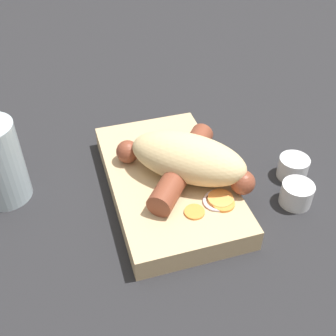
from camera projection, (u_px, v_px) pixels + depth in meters
name	position (u px, v px, depth m)	size (l,w,h in m)	color
ground_plane	(168.00, 190.00, 0.59)	(3.00, 3.00, 0.00)	#232326
food_tray	(168.00, 182.00, 0.58)	(0.26, 0.16, 0.03)	tan
bread_roll	(188.00, 158.00, 0.55)	(0.16, 0.17, 0.06)	#DBBC84
sausage	(183.00, 166.00, 0.56)	(0.15, 0.16, 0.03)	brown
pickled_veggies	(217.00, 202.00, 0.53)	(0.05, 0.08, 0.00)	orange
condiment_cup_near	(296.00, 195.00, 0.56)	(0.04, 0.04, 0.03)	silver
condiment_cup_far	(293.00, 168.00, 0.60)	(0.04, 0.04, 0.03)	silver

